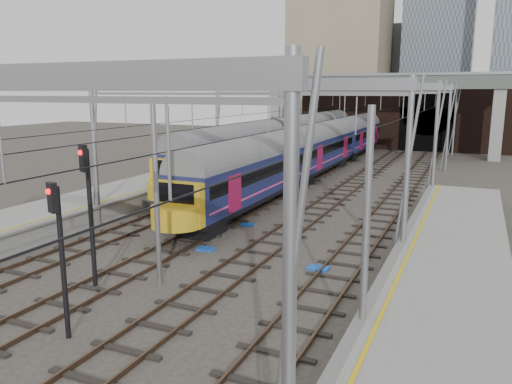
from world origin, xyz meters
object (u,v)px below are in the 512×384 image
at_px(train_second, 324,132).
at_px(signal_near_left, 89,200).
at_px(train_main, 341,140).
at_px(signal_near_centre, 59,242).

xyz_separation_m(train_second, signal_near_left, (3.76, -43.79, 0.86)).
relative_size(train_main, signal_near_centre, 12.71).
bearing_deg(signal_near_left, train_second, 118.47).
height_order(train_second, signal_near_left, signal_near_left).
xyz_separation_m(train_second, signal_near_centre, (5.88, -47.37, 0.53)).
xyz_separation_m(train_main, signal_near_left, (-0.24, -36.13, 0.98)).
bearing_deg(signal_near_left, signal_near_centre, -35.77).
distance_m(train_second, signal_near_centre, 47.74).
distance_m(train_main, signal_near_centre, 39.75).
bearing_deg(train_second, signal_near_left, -85.09).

